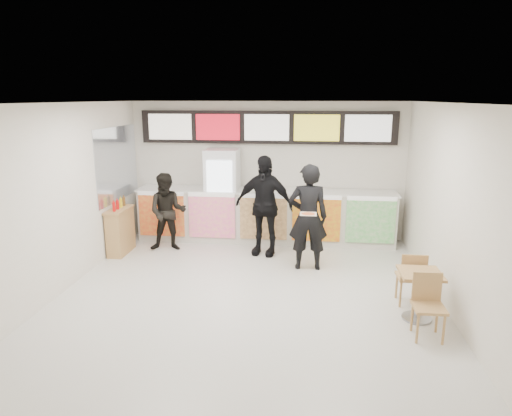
% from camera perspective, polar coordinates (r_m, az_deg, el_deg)
% --- Properties ---
extents(floor, '(7.00, 7.00, 0.00)m').
position_cam_1_polar(floor, '(7.21, -1.27, -11.59)').
color(floor, beige).
rests_on(floor, ground).
extents(ceiling, '(7.00, 7.00, 0.00)m').
position_cam_1_polar(ceiling, '(6.52, -1.41, 12.99)').
color(ceiling, white).
rests_on(ceiling, wall_back).
extents(wall_back, '(6.00, 0.00, 6.00)m').
position_cam_1_polar(wall_back, '(10.12, 1.39, 4.71)').
color(wall_back, silver).
rests_on(wall_back, floor).
extents(wall_left, '(0.00, 7.00, 7.00)m').
position_cam_1_polar(wall_left, '(7.71, -24.01, 0.67)').
color(wall_left, silver).
rests_on(wall_left, floor).
extents(wall_right, '(0.00, 7.00, 7.00)m').
position_cam_1_polar(wall_right, '(6.97, 23.89, -0.60)').
color(wall_right, silver).
rests_on(wall_right, floor).
extents(service_counter, '(5.56, 0.77, 1.14)m').
position_cam_1_polar(service_counter, '(9.92, 1.14, -0.96)').
color(service_counter, silver).
rests_on(service_counter, floor).
extents(menu_board, '(5.50, 0.14, 0.70)m').
position_cam_1_polar(menu_board, '(9.93, 1.37, 10.05)').
color(menu_board, black).
rests_on(menu_board, wall_back).
extents(drinks_fridge, '(0.70, 0.67, 2.00)m').
position_cam_1_polar(drinks_fridge, '(9.96, -4.20, 1.61)').
color(drinks_fridge, white).
rests_on(drinks_fridge, floor).
extents(mirror_panel, '(0.01, 2.00, 1.50)m').
position_cam_1_polar(mirror_panel, '(9.81, -16.93, 5.31)').
color(mirror_panel, '#B2B7BF').
rests_on(mirror_panel, wall_left).
extents(customer_main, '(0.74, 0.51, 1.95)m').
position_cam_1_polar(customer_main, '(8.27, 6.52, -1.15)').
color(customer_main, black).
rests_on(customer_main, floor).
extents(customer_left, '(0.86, 0.71, 1.60)m').
position_cam_1_polar(customer_left, '(9.45, -10.99, -0.51)').
color(customer_left, black).
rests_on(customer_left, floor).
extents(customer_mid, '(1.25, 0.73, 2.00)m').
position_cam_1_polar(customer_mid, '(9.00, 0.98, 0.31)').
color(customer_mid, black).
rests_on(customer_mid, floor).
extents(pizza_slice, '(0.36, 0.36, 0.02)m').
position_cam_1_polar(pizza_slice, '(7.79, 6.55, -0.69)').
color(pizza_slice, beige).
rests_on(pizza_slice, customer_main).
extents(cafe_table, '(0.58, 1.45, 0.84)m').
position_cam_1_polar(cafe_table, '(6.88, 19.74, -9.25)').
color(cafe_table, tan).
rests_on(cafe_table, floor).
extents(condiment_ledge, '(0.33, 0.82, 1.10)m').
position_cam_1_polar(condiment_ledge, '(9.58, -16.59, -2.70)').
color(condiment_ledge, tan).
rests_on(condiment_ledge, floor).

